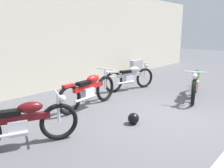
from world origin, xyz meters
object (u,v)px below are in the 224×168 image
Objects in this scene: stone_marker at (136,68)px; traffic_cone at (196,79)px; motorcycle_red at (89,90)px; motorcycle_green at (195,84)px; helmet at (133,118)px; motorcycle_maroon at (22,123)px; motorcycle_silver at (130,77)px.

stone_marker is 1.33× the size of traffic_cone.
motorcycle_red is 3.14m from motorcycle_green.
motorcycle_green is (-1.60, -0.60, 0.17)m from traffic_cone.
traffic_cone is 1.72m from motorcycle_green.
stone_marker is 2.97× the size of helmet.
motorcycle_green is 1.06× the size of motorcycle_maroon.
motorcycle_maroon is (-2.21, -0.72, -0.02)m from motorcycle_red.
motorcycle_silver is (-2.06, 1.46, 0.15)m from traffic_cone.
motorcycle_silver is at bearing 39.24° from helmet.
motorcycle_green reaches higher than helmet.
motorcycle_maroon is at bearing -31.60° from motorcycle_green.
helmet is 0.13× the size of motorcycle_silver.
traffic_cone is 0.29× the size of motorcycle_maroon.
traffic_cone is 0.28× the size of motorcycle_green.
motorcycle_red is (-4.17, -1.53, 0.09)m from stone_marker.
motorcycle_maroon is at bearing -149.40° from motorcycle_silver.
motorcycle_red reaches higher than motorcycle_green.
motorcycle_maroon is at bearing -160.59° from stone_marker.
motorcycle_green is at bearing -159.57° from traffic_cone.
motorcycle_silver is 0.97× the size of motorcycle_green.
helmet is 1.59m from motorcycle_red.
traffic_cone is at bearing -20.28° from motorcycle_red.
stone_marker is 0.38× the size of motorcycle_silver.
motorcycle_silver is 2.11m from motorcycle_green.
helmet is 0.12× the size of motorcycle_green.
motorcycle_red is 1.13× the size of motorcycle_maroon.
motorcycle_green is (2.74, -0.20, 0.33)m from helmet.
helmet is at bearing -23.72° from motorcycle_green.
motorcycle_green is at bearing 11.46° from motorcycle_maroon.
stone_marker is 0.39× the size of motorcycle_maroon.
stone_marker is at bearing 15.02° from motorcycle_red.
helmet is at bearing 1.77° from motorcycle_maroon.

